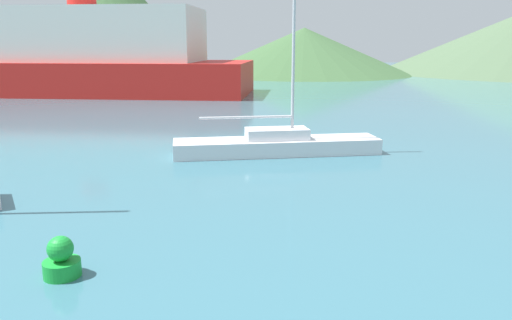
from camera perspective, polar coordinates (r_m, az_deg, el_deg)
The scene contains 5 objects.
sailboat_inner at distance 19.93m, azimuth 2.41°, elevation 1.90°, with size 8.33×3.68×8.76m.
ferry_distant at distance 46.72m, azimuth -18.87°, elevation 11.13°, with size 28.51×10.01×8.85m.
buoy_marker at distance 10.31m, azimuth -21.36°, elevation -10.59°, with size 0.70×0.70×0.81m.
hill_central at distance 90.26m, azimuth -16.04°, elevation 15.54°, with size 30.86×30.86×17.54m.
hill_east at distance 73.08m, azimuth 5.51°, elevation 12.30°, with size 30.31×30.31×6.47m.
Camera 1 is at (2.33, 0.74, 4.33)m, focal length 35.00 mm.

